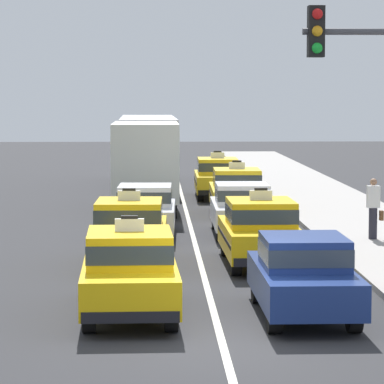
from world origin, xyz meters
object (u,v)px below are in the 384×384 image
sedan_left_third (145,209)px  taxi_right_second (260,231)px  sedan_right_third (242,207)px  taxi_left_nearest (130,271)px  taxi_right_fifth (217,177)px  taxi_left_second (129,231)px  box_truck_left_fourth (146,163)px  bus_left_fifth (148,147)px  pedestrian_near_crosswalk (374,209)px  sedan_right_nearest (303,274)px  taxi_right_fourth (237,191)px

sedan_left_third → taxi_right_second: bearing=-61.7°
taxi_right_second → sedan_right_third: bearing=89.8°
taxi_left_nearest → taxi_right_fifth: same height
taxi_left_second → sedan_right_third: (3.28, 5.88, -0.03)m
box_truck_left_fourth → bus_left_fifth: box_truck_left_fourth is taller
sedan_right_third → taxi_right_fifth: bearing=90.3°
sedan_left_third → taxi_right_fifth: bearing=76.8°
box_truck_left_fourth → taxi_right_second: (2.95, -12.65, -0.90)m
sedan_right_third → pedestrian_near_crosswalk: pedestrian_near_crosswalk is taller
sedan_right_nearest → taxi_right_fifth: 24.07m
taxi_right_fourth → taxi_right_second: bearing=-91.3°
taxi_left_nearest → pedestrian_near_crosswalk: bearing=55.6°
pedestrian_near_crosswalk → taxi_right_fifth: bearing=104.7°
pedestrian_near_crosswalk → taxi_left_nearest: bearing=-124.4°
bus_left_fifth → sedan_right_third: 18.19m
taxi_left_second → sedan_left_third: bearing=86.3°
taxi_right_second → taxi_right_fifth: bearing=90.1°
taxi_left_nearest → bus_left_fifth: 29.89m
taxi_left_nearest → box_truck_left_fourth: (0.17, 18.71, 0.90)m
taxi_right_fourth → box_truck_left_fourth: bearing=156.3°
sedan_left_third → sedan_right_third: (2.94, 0.46, 0.00)m
box_truck_left_fourth → taxi_right_fourth: box_truck_left_fourth is taller
bus_left_fifth → taxi_right_fifth: bus_left_fifth is taller
taxi_left_second → pedestrian_near_crosswalk: size_ratio=2.65×
taxi_left_second → taxi_left_nearest: bearing=-88.6°
taxi_right_second → taxi_right_fourth: bearing=88.7°
sedan_right_third → taxi_right_fourth: size_ratio=0.94×
taxi_left_nearest → sedan_right_third: size_ratio=1.07×
sedan_right_nearest → taxi_right_fifth: size_ratio=0.94×
sedan_right_nearest → taxi_right_second: bearing=91.9°
bus_left_fifth → sedan_right_third: bearing=-80.6°
sedan_right_third → taxi_right_fifth: taxi_right_fifth is taller
taxi_right_second → taxi_right_fifth: 17.73m
sedan_left_third → taxi_right_second: taxi_right_second is taller
taxi_left_second → taxi_right_fourth: bearing=72.5°
sedan_left_third → sedan_right_third: same height
sedan_right_third → taxi_right_fifth: (-0.06, 11.85, 0.03)m
taxi_right_second → pedestrian_near_crosswalk: (3.62, 3.76, 0.14)m
taxi_left_nearest → taxi_left_second: size_ratio=1.00×
sedan_left_third → taxi_right_second: 6.16m
taxi_left_second → bus_left_fifth: 23.82m
taxi_right_fifth → sedan_right_third: bearing=-89.7°
taxi_left_nearest → taxi_right_fourth: same height
taxi_right_second → sedan_right_third: (0.02, 5.89, -0.03)m
taxi_right_second → taxi_left_nearest: bearing=-117.2°
pedestrian_near_crosswalk → taxi_right_second: bearing=-133.9°
bus_left_fifth → taxi_right_second: bus_left_fifth is taller
taxi_right_fourth → pedestrian_near_crosswalk: taxi_right_fourth is taller
taxi_right_second → sedan_right_nearest: bearing=-88.1°
taxi_right_fourth → pedestrian_near_crosswalk: size_ratio=2.64×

